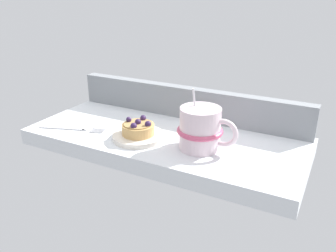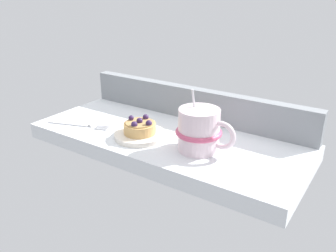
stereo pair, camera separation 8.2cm
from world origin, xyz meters
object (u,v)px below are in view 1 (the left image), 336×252
at_px(dessert_plate, 138,136).
at_px(raspberry_tart, 138,128).
at_px(coffee_mug, 201,129).
at_px(dessert_fork, 72,129).

bearing_deg(dessert_plate, raspberry_tart, 0.91).
relative_size(coffee_mug, dessert_fork, 0.83).
bearing_deg(raspberry_tart, dessert_fork, -169.65).
bearing_deg(coffee_mug, raspberry_tart, -172.66).
bearing_deg(coffee_mug, dessert_plate, -172.67).
xyz_separation_m(dessert_plate, coffee_mug, (0.16, 0.02, 0.04)).
distance_m(raspberry_tart, coffee_mug, 0.16).
height_order(dessert_plate, raspberry_tart, raspberry_tart).
bearing_deg(coffee_mug, dessert_fork, -171.03).
bearing_deg(dessert_fork, coffee_mug, 8.97).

